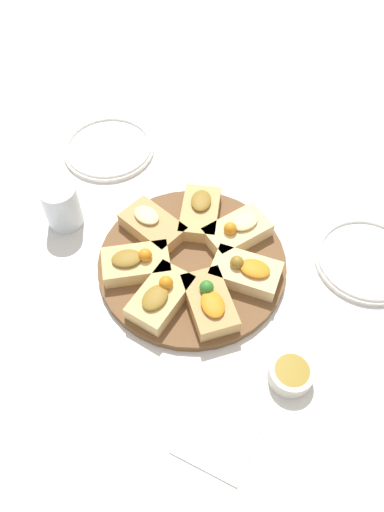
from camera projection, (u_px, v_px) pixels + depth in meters
name	position (u px, v px, depth m)	size (l,w,h in m)	color
ground_plane	(192.00, 266.00, 0.96)	(3.00, 3.00, 0.00)	silver
serving_board	(192.00, 263.00, 0.95)	(0.36, 0.36, 0.02)	brown
focaccia_slice_0	(136.00, 263.00, 0.92)	(0.14, 0.11, 0.05)	#DBB775
focaccia_slice_1	(161.00, 296.00, 0.88)	(0.11, 0.14, 0.05)	#DBB775
focaccia_slice_2	(210.00, 302.00, 0.87)	(0.12, 0.14, 0.05)	tan
focaccia_slice_3	(246.00, 272.00, 0.91)	(0.14, 0.10, 0.05)	#E5C689
focaccia_slice_4	(237.00, 231.00, 0.97)	(0.14, 0.14, 0.05)	#E5C689
focaccia_slice_5	(199.00, 212.00, 0.99)	(0.07, 0.12, 0.04)	tan
focaccia_slice_6	(152.00, 225.00, 0.97)	(0.14, 0.13, 0.04)	tan
plate_left	(109.00, 148.00, 1.14)	(0.21, 0.21, 0.02)	white
plate_right	(367.00, 260.00, 0.96)	(0.20, 0.20, 0.02)	white
water_glass	(62.00, 206.00, 0.99)	(0.07, 0.07, 0.10)	silver
napkin_stack	(216.00, 440.00, 0.77)	(0.11, 0.10, 0.01)	white
dipping_bowl	(291.00, 374.00, 0.82)	(0.07, 0.07, 0.03)	silver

